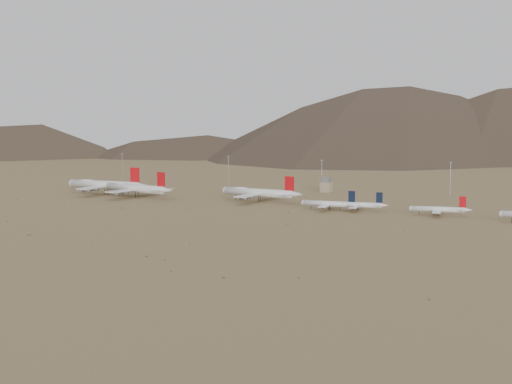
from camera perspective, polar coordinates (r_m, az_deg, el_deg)
The scene contains 14 objects.
ground at distance 475.77m, azimuth -2.91°, elevation -1.27°, with size 3000.00×3000.00×0.00m, color #A28553.
mountain_ridge at distance 1334.00m, azimuth 16.63°, elevation 9.87°, with size 4400.00×1000.00×300.00m.
widebody_west at distance 566.15m, azimuth -12.00°, elevation 0.58°, with size 72.48×55.80×21.52m.
widebody_centre at distance 539.99m, azimuth -9.59°, elevation 0.31°, with size 67.39×52.50×20.13m.
widebody_east at distance 506.55m, azimuth 0.21°, elevation -0.04°, with size 64.92×49.96×19.27m.
narrowbody_a at distance 464.82m, azimuth 5.93°, elevation -0.95°, with size 40.23×29.04×13.28m.
narrowbody_b at distance 464.15m, azimuth 8.16°, elevation -1.02°, with size 37.74×27.56×12.55m.
narrowbody_c at distance 452.00m, azimuth 14.46°, elevation -1.36°, with size 37.60×27.54×12.55m.
control_tower at distance 570.77m, azimuth 5.64°, elevation 0.53°, with size 8.00×8.00×12.00m.
mast_far_west at distance 667.61m, azimuth -10.64°, elevation 2.07°, with size 2.00×0.60×25.70m.
mast_west at distance 620.28m, azimuth -2.22°, elevation 1.85°, with size 2.00×0.60×25.70m.
mast_centre at distance 570.24m, azimuth 5.28°, elevation 1.42°, with size 2.00×0.60×25.70m.
mast_east at distance 565.66m, azimuth 15.29°, elevation 1.18°, with size 2.00×0.60×25.70m.
desert_scrub at distance 399.40m, azimuth -11.61°, elevation -2.83°, with size 436.74×180.55×0.87m.
Camera 1 is at (231.07, -410.99, 63.63)m, focal length 50.00 mm.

